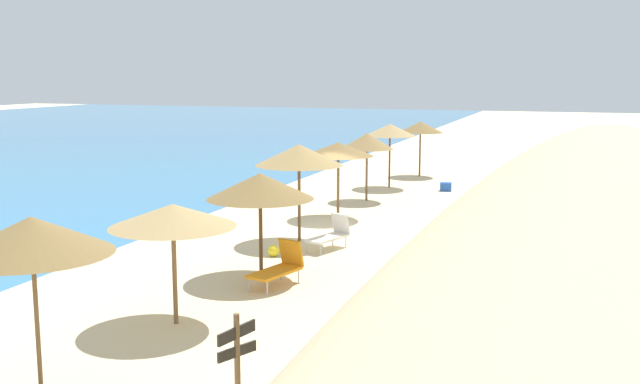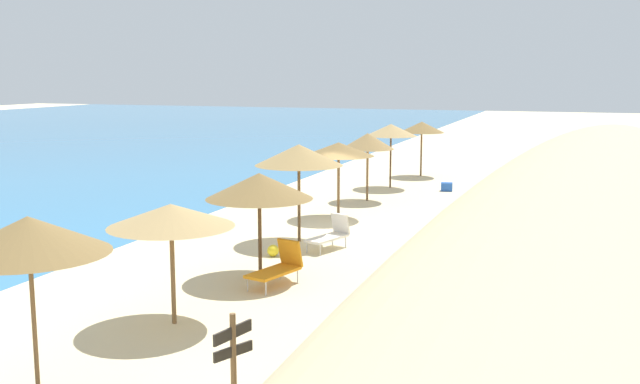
# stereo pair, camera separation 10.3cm
# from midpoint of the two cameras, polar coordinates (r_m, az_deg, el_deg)

# --- Properties ---
(ground_plane) EXTENTS (160.00, 160.00, 0.00)m
(ground_plane) POSITION_cam_midpoint_polar(r_m,az_deg,el_deg) (24.16, 2.19, -2.97)
(ground_plane) COLOR beige
(dune_ridge) EXTENTS (54.89, 9.73, 2.87)m
(dune_ridge) POSITION_cam_midpoint_polar(r_m,az_deg,el_deg) (21.94, 20.57, -0.97)
(dune_ridge) COLOR #C9B586
(dune_ridge) RESTS_ON ground_plane
(beach_umbrella_0) EXTENTS (2.47, 2.47, 2.92)m
(beach_umbrella_0) POSITION_cam_midpoint_polar(r_m,az_deg,el_deg) (12.11, -21.25, -3.12)
(beach_umbrella_0) COLOR brown
(beach_umbrella_0) RESTS_ON ground_plane
(beach_umbrella_1) EXTENTS (2.56, 2.56, 2.48)m
(beach_umbrella_1) POSITION_cam_midpoint_polar(r_m,az_deg,el_deg) (15.12, -11.18, -1.79)
(beach_umbrella_1) COLOR brown
(beach_umbrella_1) RESTS_ON ground_plane
(beach_umbrella_2) EXTENTS (2.66, 2.66, 2.64)m
(beach_umbrella_2) POSITION_cam_midpoint_polar(r_m,az_deg,el_deg) (18.30, -4.53, 0.46)
(beach_umbrella_2) COLOR brown
(beach_umbrella_2) RESTS_ON ground_plane
(beach_umbrella_3) EXTENTS (2.65, 2.65, 2.96)m
(beach_umbrella_3) POSITION_cam_midpoint_polar(r_m,az_deg,el_deg) (22.19, -1.50, 2.85)
(beach_umbrella_3) COLOR brown
(beach_umbrella_3) RESTS_ON ground_plane
(beach_umbrella_4) EXTENTS (2.49, 2.49, 2.67)m
(beach_umbrella_4) POSITION_cam_midpoint_polar(r_m,az_deg,el_deg) (25.99, 1.55, 3.29)
(beach_umbrella_4) COLOR brown
(beach_umbrella_4) RESTS_ON ground_plane
(beach_umbrella_5) EXTENTS (2.11, 2.11, 2.71)m
(beach_umbrella_5) POSITION_cam_midpoint_polar(r_m,az_deg,el_deg) (29.54, 3.78, 3.91)
(beach_umbrella_5) COLOR brown
(beach_umbrella_5) RESTS_ON ground_plane
(beach_umbrella_6) EXTENTS (2.29, 2.29, 2.84)m
(beach_umbrella_6) POSITION_cam_midpoint_polar(r_m,az_deg,el_deg) (33.05, 5.56, 4.75)
(beach_umbrella_6) COLOR brown
(beach_umbrella_6) RESTS_ON ground_plane
(beach_umbrella_7) EXTENTS (2.21, 2.21, 2.70)m
(beach_umbrella_7) POSITION_cam_midpoint_polar(r_m,az_deg,el_deg) (36.96, 7.90, 4.95)
(beach_umbrella_7) COLOR brown
(beach_umbrella_7) RESTS_ON ground_plane
(lounge_chair_0) EXTENTS (1.63, 1.02, 1.05)m
(lounge_chair_0) POSITION_cam_midpoint_polar(r_m,az_deg,el_deg) (17.93, -3.08, -5.75)
(lounge_chair_0) COLOR orange
(lounge_chair_0) RESTS_ON ground_plane
(lounge_chair_1) EXTENTS (1.59, 1.01, 0.99)m
(lounge_chair_1) POSITION_cam_midpoint_polar(r_m,az_deg,el_deg) (21.55, 0.94, -3.26)
(lounge_chair_1) COLOR white
(lounge_chair_1) RESTS_ON ground_plane
(wooden_signpost) EXTENTS (0.83, 0.33, 1.60)m
(wooden_signpost) POSITION_cam_midpoint_polar(r_m,az_deg,el_deg) (11.21, -6.41, -12.35)
(wooden_signpost) COLOR brown
(wooden_signpost) RESTS_ON ground_plane
(beach_ball) EXTENTS (0.33, 0.33, 0.33)m
(beach_ball) POSITION_cam_midpoint_polar(r_m,az_deg,el_deg) (20.78, -3.48, -4.51)
(beach_ball) COLOR yellow
(beach_ball) RESTS_ON ground_plane
(cooler_box) EXTENTS (0.46, 0.55, 0.37)m
(cooler_box) POSITION_cam_midpoint_polar(r_m,az_deg,el_deg) (32.64, 9.80, 0.40)
(cooler_box) COLOR blue
(cooler_box) RESTS_ON ground_plane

